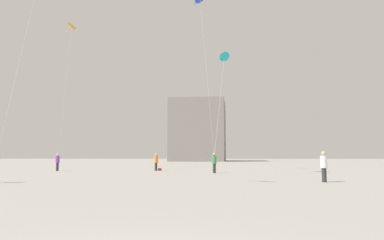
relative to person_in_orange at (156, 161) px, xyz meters
name	(u,v)px	position (x,y,z in m)	size (l,w,h in m)	color
person_in_orange	(156,161)	(0.00, 0.00, 0.00)	(0.36, 0.36, 1.66)	#2D2D33
person_in_white	(324,165)	(11.37, -14.57, 0.02)	(0.37, 0.37, 1.71)	#2D2D33
person_in_green	(214,162)	(5.51, -4.29, 0.01)	(0.37, 0.37, 1.68)	#2D2D33
person_in_purple	(58,161)	(-9.27, -0.89, -0.01)	(0.36, 0.36, 1.64)	#2D2D33
kite_cyan_diamond	(224,57)	(6.73, 2.07, 10.73)	(1.92, 7.02, 10.91)	#1EB2C6
kite_amber_delta	(71,31)	(-6.37, -6.05, 10.88)	(3.34, 5.88, 11.20)	yellow
building_left_hall	(199,131)	(2.92, 57.80, 6.65)	(14.44, 17.58, 15.12)	gray
handbag_beside_flyer	(160,169)	(0.35, 0.10, -0.79)	(0.32, 0.14, 0.24)	maroon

